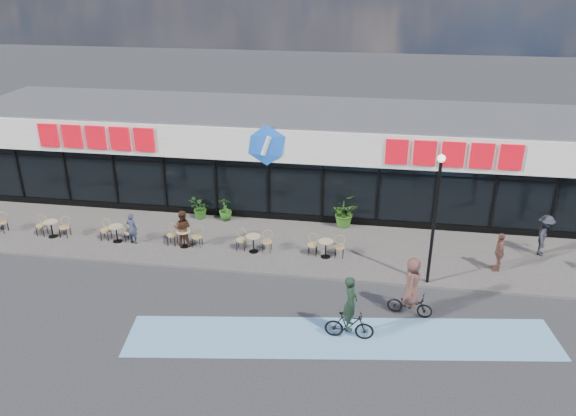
{
  "coord_description": "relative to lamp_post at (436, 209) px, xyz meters",
  "views": [
    {
      "loc": [
        4.58,
        -16.61,
        11.32
      ],
      "look_at": [
        1.45,
        3.5,
        2.27
      ],
      "focal_mm": 35.0,
      "sensor_mm": 36.0,
      "label": 1
    }
  ],
  "objects": [
    {
      "name": "sidewalk",
      "position": [
        -6.99,
        2.2,
        -3.08
      ],
      "size": [
        44.0,
        5.0,
        0.1
      ],
      "primitive_type": "cube",
      "color": "#5A5450",
      "rests_on": "ground"
    },
    {
      "name": "bistro_set_4",
      "position": [
        -7.02,
        1.45,
        -2.57
      ],
      "size": [
        1.54,
        0.62,
        0.9
      ],
      "color": "tan",
      "rests_on": "sidewalk"
    },
    {
      "name": "patron_right",
      "position": [
        -10.1,
        1.47,
        -2.22
      ],
      "size": [
        0.81,
        0.65,
        1.61
      ],
      "primitive_type": "imported",
      "rotation": [
        0.0,
        0.0,
        3.19
      ],
      "color": "#3F2316",
      "rests_on": "sidewalk"
    },
    {
      "name": "bistro_set_3",
      "position": [
        -10.03,
        1.45,
        -2.57
      ],
      "size": [
        1.54,
        0.62,
        0.9
      ],
      "color": "tan",
      "rests_on": "sidewalk"
    },
    {
      "name": "potted_plant_right",
      "position": [
        -3.52,
        4.41,
        -2.34
      ],
      "size": [
        1.63,
        1.62,
        1.37
      ],
      "primitive_type": "imported",
      "rotation": [
        0.0,
        0.0,
        2.38
      ],
      "color": "#305E1A",
      "rests_on": "sidewalk"
    },
    {
      "name": "pedestrian_a",
      "position": [
        2.76,
        1.37,
        -2.23
      ],
      "size": [
        0.41,
        0.94,
        1.6
      ],
      "primitive_type": "imported",
      "rotation": [
        0.0,
        0.0,
        -1.59
      ],
      "color": "brown",
      "rests_on": "sidewalk"
    },
    {
      "name": "pedestrian_b",
      "position": [
        4.81,
        2.95,
        -2.14
      ],
      "size": [
        1.0,
        1.29,
        1.76
      ],
      "primitive_type": "imported",
      "rotation": [
        0.0,
        0.0,
        1.23
      ],
      "color": "#22232B",
      "rests_on": "sidewalk"
    },
    {
      "name": "potted_plant_mid",
      "position": [
        -8.98,
        4.24,
        -2.48
      ],
      "size": [
        0.71,
        0.71,
        1.09
      ],
      "primitive_type": "imported",
      "rotation": [
        0.0,
        0.0,
        3.31
      ],
      "color": "#214D16",
      "rests_on": "sidewalk"
    },
    {
      "name": "bistro_set_2",
      "position": [
        -13.05,
        1.45,
        -2.57
      ],
      "size": [
        1.54,
        0.62,
        0.9
      ],
      "color": "tan",
      "rests_on": "sidewalk"
    },
    {
      "name": "cyclist_b",
      "position": [
        -0.76,
        -2.12,
        -2.21
      ],
      "size": [
        1.63,
        0.95,
        2.21
      ],
      "color": "black",
      "rests_on": "ground"
    },
    {
      "name": "potted_plant_left",
      "position": [
        -10.19,
        4.18,
        -2.51
      ],
      "size": [
        1.01,
        1.1,
        1.02
      ],
      "primitive_type": "imported",
      "rotation": [
        0.0,
        0.0,
        4.44
      ],
      "color": "#255518",
      "rests_on": "sidewalk"
    },
    {
      "name": "bistro_set_5",
      "position": [
        -4.0,
        1.45,
        -2.57
      ],
      "size": [
        1.54,
        0.62,
        0.9
      ],
      "color": "tan",
      "rests_on": "sidewalk"
    },
    {
      "name": "cyclist_a",
      "position": [
        -2.76,
        -3.77,
        -2.26
      ],
      "size": [
        1.61,
        0.67,
        2.28
      ],
      "color": "black",
      "rests_on": "ground"
    },
    {
      "name": "bistro_set_1",
      "position": [
        -16.07,
        1.45,
        -2.57
      ],
      "size": [
        1.54,
        0.62,
        0.9
      ],
      "color": "tan",
      "rests_on": "sidewalk"
    },
    {
      "name": "patron_left",
      "position": [
        -12.3,
        1.34,
        -2.32
      ],
      "size": [
        0.56,
        0.43,
        1.4
      ],
      "primitive_type": "imported",
      "rotation": [
        0.0,
        0.0,
        2.95
      ],
      "color": "#2F3449",
      "rests_on": "sidewalk"
    },
    {
      "name": "building",
      "position": [
        -6.99,
        7.63,
        -0.79
      ],
      "size": [
        30.6,
        6.57,
        4.75
      ],
      "color": "black",
      "rests_on": "ground"
    },
    {
      "name": "bike_lane",
      "position": [
        -2.99,
        -3.8,
        -3.12
      ],
      "size": [
        14.17,
        4.13,
        0.01
      ],
      "primitive_type": "cube",
      "rotation": [
        0.0,
        0.0,
        0.14
      ],
      "color": "#6697C0",
      "rests_on": "ground"
    },
    {
      "name": "ground",
      "position": [
        -6.99,
        -2.3,
        -3.13
      ],
      "size": [
        120.0,
        120.0,
        0.0
      ],
      "primitive_type": "plane",
      "color": "#28282B",
      "rests_on": "ground"
    },
    {
      "name": "lamp_post",
      "position": [
        0.0,
        0.0,
        0.0
      ],
      "size": [
        0.28,
        0.28,
        5.08
      ],
      "color": "black",
      "rests_on": "sidewalk"
    }
  ]
}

